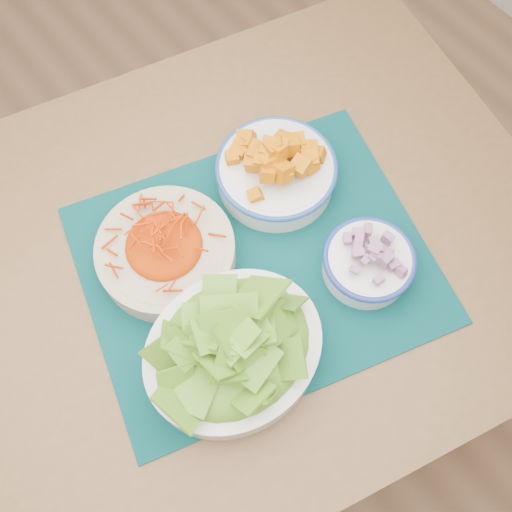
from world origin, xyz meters
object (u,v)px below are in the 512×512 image
Objects in this scene: table at (189,289)px; onion_bowl at (369,261)px; lettuce_bowl at (233,347)px; squash_bowl at (276,168)px; placemat at (256,264)px; carrot_bowl at (165,249)px.

table is 0.33m from onion_bowl.
table is 8.33× the size of onion_bowl.
lettuce_bowl is at bearing 175.97° from onion_bowl.
lettuce_bowl reaches higher than squash_bowl.
placemat is 0.18m from onion_bowl.
table is at bearing 141.05° from onion_bowl.
squash_bowl is (0.23, 0.00, 0.00)m from carrot_bowl.
placemat is at bearing -41.57° from carrot_bowl.
carrot_bowl reaches higher than table.
placemat is (0.10, -0.07, 0.09)m from table.
table is 2.63× the size of placemat.
carrot_bowl is (-0.01, 0.03, 0.14)m from table.
placemat is at bearing -141.02° from squash_bowl.
onion_bowl is at bearing -1.38° from lettuce_bowl.
table is 5.55× the size of squash_bowl.
placemat is 1.95× the size of lettuce_bowl.
lettuce_bowl reaches higher than table.
placemat is 3.17× the size of onion_bowl.
onion_bowl is at bearing -87.96° from squash_bowl.
squash_bowl reaches higher than table.
placemat reaches higher than table.
placemat is 2.12× the size of squash_bowl.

